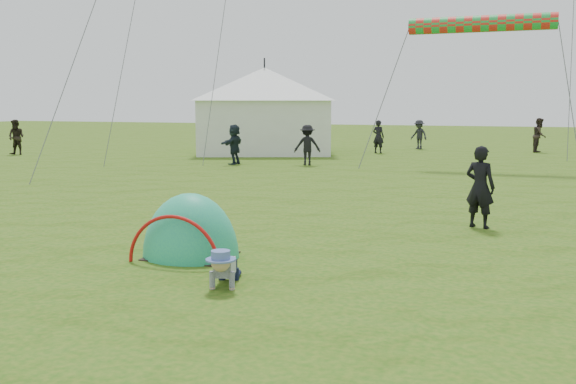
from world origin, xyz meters
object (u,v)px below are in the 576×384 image
(standing_adult, at_px, (480,187))
(event_marquee, at_px, (265,107))
(popup_tent, at_px, (191,256))
(crawling_toddler, at_px, (224,266))

(standing_adult, xyz_separation_m, event_marquee, (-12.13, 17.61, 1.51))
(standing_adult, relative_size, event_marquee, 0.25)
(event_marquee, bearing_deg, popup_tent, -91.96)
(crawling_toddler, bearing_deg, event_marquee, 96.38)
(crawling_toddler, relative_size, event_marquee, 0.11)
(popup_tent, bearing_deg, crawling_toddler, -49.64)
(standing_adult, distance_m, event_marquee, 21.44)
(crawling_toddler, bearing_deg, standing_adult, 47.40)
(crawling_toddler, xyz_separation_m, event_marquee, (-9.17, 23.30, 2.07))
(popup_tent, xyz_separation_m, event_marquee, (-7.87, 21.91, 2.35))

